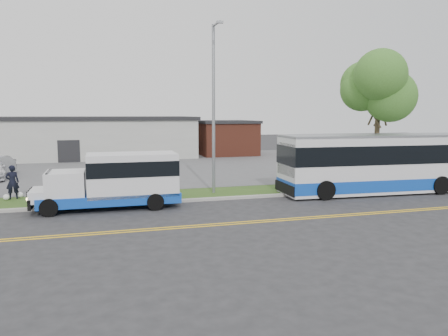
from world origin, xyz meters
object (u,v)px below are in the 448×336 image
object	(u,v)px
transit_bus	(383,163)
tree_east	(379,89)
streetlight_near	(214,104)
pedestrian	(12,182)
shuttle_bus	(118,179)

from	to	relation	value
transit_bus	tree_east	bearing A→B (deg)	66.42
streetlight_near	pedestrian	distance (m)	11.72
streetlight_near	pedestrian	world-z (taller)	streetlight_near
shuttle_bus	pedestrian	xyz separation A→B (m)	(-5.38, 3.40, -0.43)
tree_east	pedestrian	xyz separation A→B (m)	(-21.87, 1.00, -5.19)
tree_east	shuttle_bus	world-z (taller)	tree_east
shuttle_bus	pedestrian	bearing A→B (deg)	148.03
tree_east	transit_bus	bearing A→B (deg)	-116.34
streetlight_near	transit_bus	distance (m)	10.63
transit_bus	pedestrian	bearing A→B (deg)	173.42
pedestrian	tree_east	bearing A→B (deg)	164.21
streetlight_near	transit_bus	size ratio (longest dim) A/B	0.76
shuttle_bus	transit_bus	distance (m)	15.30
tree_east	pedestrian	bearing A→B (deg)	177.38
tree_east	pedestrian	world-z (taller)	tree_east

